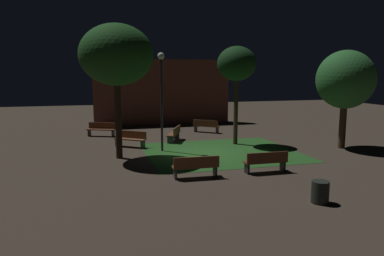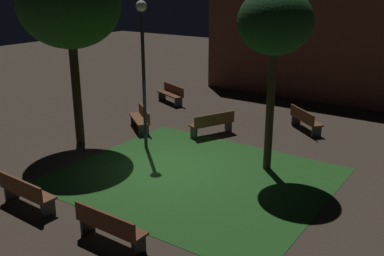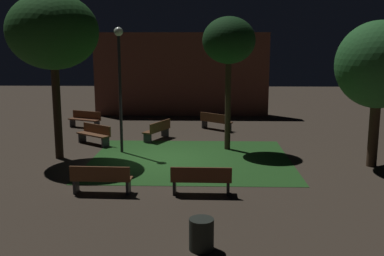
{
  "view_description": "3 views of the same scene",
  "coord_description": "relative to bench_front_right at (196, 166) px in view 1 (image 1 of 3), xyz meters",
  "views": [
    {
      "loc": [
        -5.22,
        -17.26,
        4.06
      ],
      "look_at": [
        -0.49,
        0.03,
        1.31
      ],
      "focal_mm": 33.79,
      "sensor_mm": 36.0,
      "label": 1
    },
    {
      "loc": [
        7.91,
        -10.3,
        5.63
      ],
      "look_at": [
        0.34,
        0.74,
        1.21
      ],
      "focal_mm": 41.52,
      "sensor_mm": 36.0,
      "label": 2
    },
    {
      "loc": [
        1.61,
        -17.04,
        4.45
      ],
      "look_at": [
        1.08,
        0.22,
        1.19
      ],
      "focal_mm": 42.22,
      "sensor_mm": 36.0,
      "label": 3
    }
  ],
  "objects": [
    {
      "name": "bench_corner",
      "position": [
        2.98,
        -0.0,
        0.0
      ],
      "size": [
        1.81,
        0.5,
        0.88
      ],
      "color": "brown",
      "rests_on": "ground"
    },
    {
      "name": "bench_path_side",
      "position": [
        0.88,
        7.72,
        0.0
      ],
      "size": [
        1.18,
        1.84,
        0.88
      ],
      "color": "brown",
      "rests_on": "ground"
    },
    {
      "name": "trash_bin",
      "position": [
        3.03,
        -3.62,
        -0.13
      ],
      "size": [
        0.55,
        0.55,
        0.71
      ],
      "primitive_type": "cylinder",
      "color": "black",
      "rests_on": "ground"
    },
    {
      "name": "ground_plane",
      "position": [
        1.49,
        4.2,
        -0.48
      ],
      "size": [
        60.0,
        60.0,
        0.0
      ],
      "primitive_type": "plane",
      "color": "#3D3328"
    },
    {
      "name": "bench_near_trees",
      "position": [
        -3.3,
        10.63,
        0.0
      ],
      "size": [
        1.84,
        1.14,
        0.88
      ],
      "color": "brown",
      "rests_on": "ground"
    },
    {
      "name": "bench_front_right",
      "position": [
        0.0,
        0.0,
        0.0
      ],
      "size": [
        1.82,
        0.54,
        0.88
      ],
      "color": "brown",
      "rests_on": "ground"
    },
    {
      "name": "bench_front_left",
      "position": [
        3.62,
        10.2,
        0.0
      ],
      "size": [
        1.69,
        1.52,
        0.88
      ],
      "color": "brown",
      "rests_on": "ground"
    },
    {
      "name": "tree_back_left",
      "position": [
        9.2,
        3.39,
        3.19
      ],
      "size": [
        3.03,
        3.03,
        5.24
      ],
      "color": "#423021",
      "rests_on": "ground"
    },
    {
      "name": "building_wall_backdrop",
      "position": [
        1.59,
        15.11,
        2.06
      ],
      "size": [
        10.71,
        0.8,
        5.08
      ],
      "primitive_type": "cube",
      "color": "brown",
      "rests_on": "ground"
    },
    {
      "name": "lamp_post_path_center",
      "position": [
        -0.35,
        5.21,
        2.91
      ],
      "size": [
        0.36,
        0.36,
        5.07
      ],
      "color": "black",
      "rests_on": "ground"
    },
    {
      "name": "tree_near_wall",
      "position": [
        -2.62,
        4.2,
        4.36
      ],
      "size": [
        3.41,
        3.41,
        6.3
      ],
      "color": "#2D2116",
      "rests_on": "ground"
    },
    {
      "name": "bench_back_row",
      "position": [
        -1.83,
        6.68,
        0.0
      ],
      "size": [
        1.73,
        1.47,
        0.88
      ],
      "color": "brown",
      "rests_on": "ground"
    },
    {
      "name": "tree_left_canopy",
      "position": [
        4.04,
        5.91,
        4.01
      ],
      "size": [
        2.17,
        2.17,
        5.52
      ],
      "color": "#38281C",
      "rests_on": "ground"
    },
    {
      "name": "grass_lawn",
      "position": [
        2.53,
        4.12,
        -0.48
      ],
      "size": [
        7.68,
        6.68,
        0.01
      ],
      "primitive_type": "cube",
      "color": "#23511E",
      "rests_on": "ground"
    }
  ]
}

